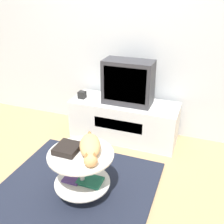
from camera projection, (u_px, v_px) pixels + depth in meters
ground_plane at (75, 191)px, 2.50m from camera, size 12.00×12.00×0.00m
wall_back at (125, 29)px, 3.15m from camera, size 8.00×0.05×2.60m
rug at (75, 190)px, 2.50m from camera, size 1.45×1.40×0.02m
tv_stand at (124, 120)px, 3.29m from camera, size 1.32×0.48×0.49m
tv at (128, 82)px, 3.06m from camera, size 0.58×0.29×0.52m
speaker at (82, 95)px, 3.29m from camera, size 0.09×0.09×0.09m
coffee_table at (82, 169)px, 2.33m from camera, size 0.58×0.58×0.45m
dvd_box at (67, 148)px, 2.28m from camera, size 0.20×0.21×0.05m
cat at (90, 147)px, 2.23m from camera, size 0.31×0.52×0.14m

